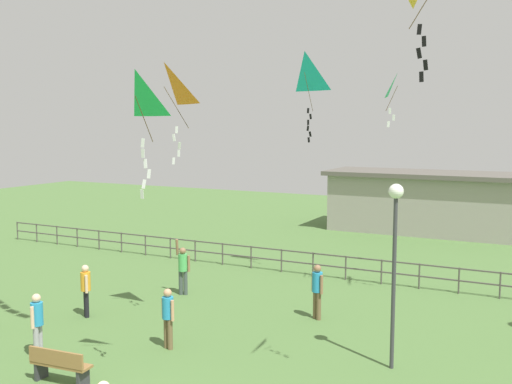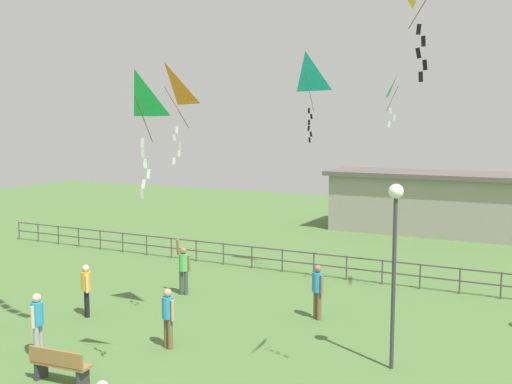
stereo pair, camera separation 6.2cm
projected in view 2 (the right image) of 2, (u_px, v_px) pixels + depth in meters
name	position (u px, v px, depth m)	size (l,w,h in m)	color
lamppost	(395.00, 236.00, 14.17)	(0.36, 0.36, 4.57)	#38383D
park_bench	(59.00, 364.00, 13.63)	(1.53, 0.55, 0.85)	olive
person_0	(168.00, 314.00, 15.74)	(0.48, 0.30, 1.64)	brown
person_1	(184.00, 267.00, 20.78)	(0.53, 0.31, 1.99)	#3F4C47
person_2	(318.00, 288.00, 18.12)	(0.45, 0.32, 1.71)	brown
person_3	(37.00, 320.00, 15.18)	(0.31, 0.49, 1.67)	#99999E
person_4	(86.00, 287.00, 18.39)	(0.40, 0.36, 1.65)	black
kite_0	(136.00, 103.00, 12.24)	(0.72, 0.85, 2.66)	#1EB759
kite_4	(165.00, 90.00, 16.33)	(1.25, 1.24, 2.74)	orange
kite_5	(398.00, 88.00, 19.40)	(0.66, 0.84, 1.78)	#1EB759
kite_6	(305.00, 75.00, 21.92)	(1.27, 0.99, 3.34)	#19B2B2
waterfront_railing	(343.00, 264.00, 22.87)	(36.05, 0.06, 0.95)	#4C4742
pavilion_building	(432.00, 202.00, 32.86)	(11.41, 4.39, 3.39)	gray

